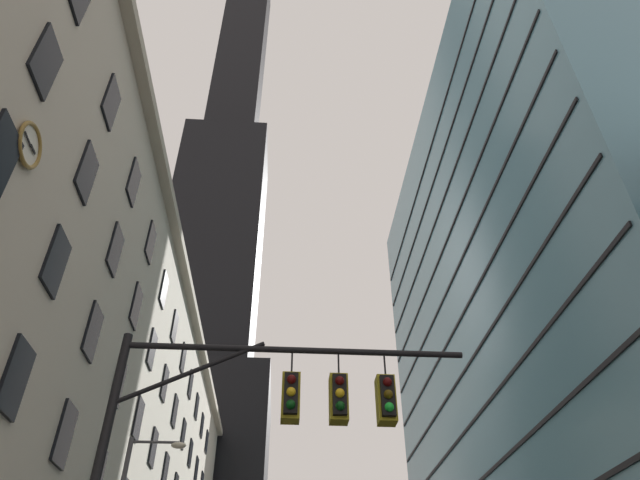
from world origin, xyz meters
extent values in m
cube|color=beige|center=(-18.85, 28.51, 12.90)|extent=(15.70, 69.02, 25.79)
cube|color=#B2A893|center=(-10.75, 28.51, 25.09)|extent=(0.70, 69.02, 0.60)
cube|color=black|center=(-10.95, 8.00, 8.20)|extent=(0.14, 1.40, 2.20)
cube|color=black|center=(-10.95, 13.00, 8.20)|extent=(0.14, 1.40, 2.20)
cube|color=black|center=(-10.95, 18.00, 8.20)|extent=(0.14, 1.40, 2.20)
cube|color=black|center=(-10.95, 3.00, 12.40)|extent=(0.14, 1.40, 2.20)
cube|color=black|center=(-10.95, 8.00, 12.40)|extent=(0.14, 1.40, 2.20)
cube|color=black|center=(-10.95, 13.00, 12.40)|extent=(0.14, 1.40, 2.20)
cube|color=black|center=(-10.95, 18.00, 12.40)|extent=(0.14, 1.40, 2.20)
cube|color=black|center=(-10.95, 23.00, 12.40)|extent=(0.14, 1.40, 2.20)
cube|color=black|center=(-10.95, 28.00, 12.40)|extent=(0.14, 1.40, 2.20)
cube|color=black|center=(-10.95, 33.00, 12.40)|extent=(0.14, 1.40, 2.20)
cube|color=black|center=(-10.95, 3.00, 16.60)|extent=(0.14, 1.40, 2.20)
cube|color=black|center=(-10.95, 8.00, 16.60)|extent=(0.14, 1.40, 2.20)
cube|color=black|center=(-10.95, 13.00, 16.60)|extent=(0.14, 1.40, 2.20)
cube|color=black|center=(-10.95, 18.00, 16.60)|extent=(0.14, 1.40, 2.20)
cube|color=black|center=(-10.95, 23.00, 16.60)|extent=(0.14, 1.40, 2.20)
cube|color=black|center=(-10.95, 28.00, 16.60)|extent=(0.14, 1.40, 2.20)
cube|color=black|center=(-10.95, 33.00, 16.60)|extent=(0.14, 1.40, 2.20)
cube|color=black|center=(-10.95, 38.00, 16.60)|extent=(0.14, 1.40, 2.20)
cube|color=black|center=(-10.95, 43.00, 16.60)|extent=(0.14, 1.40, 2.20)
cube|color=black|center=(-10.95, 48.00, 16.60)|extent=(0.14, 1.40, 2.20)
cube|color=black|center=(-10.95, 8.00, 20.80)|extent=(0.14, 1.40, 2.20)
cube|color=black|center=(-10.95, 13.00, 20.80)|extent=(0.14, 1.40, 2.20)
cube|color=black|center=(-10.95, 18.00, 20.80)|extent=(0.14, 1.40, 2.20)
cube|color=black|center=(-10.95, 23.00, 20.80)|extent=(0.14, 1.40, 2.20)
cube|color=black|center=(-10.95, 28.00, 20.80)|extent=(0.14, 1.40, 2.20)
cube|color=black|center=(-10.95, 33.00, 20.80)|extent=(0.14, 1.40, 2.20)
cube|color=black|center=(-10.95, 38.00, 20.80)|extent=(0.14, 1.40, 2.20)
cube|color=black|center=(-10.95, 43.00, 20.80)|extent=(0.14, 1.40, 2.20)
cube|color=black|center=(-10.95, 48.00, 20.80)|extent=(0.14, 1.40, 2.20)
cube|color=black|center=(-10.95, 53.00, 20.80)|extent=(0.14, 1.40, 2.20)
torus|color=olive|center=(-10.88, 3.93, 13.78)|extent=(0.13, 1.46, 1.46)
cylinder|color=silver|center=(-10.92, 3.93, 13.78)|extent=(0.05, 1.26, 1.26)
cube|color=black|center=(-10.85, 4.10, 13.79)|extent=(0.03, 0.37, 0.09)
cube|color=black|center=(-10.85, 3.67, 13.76)|extent=(0.03, 0.56, 0.10)
cube|color=black|center=(-16.41, 75.07, 61.81)|extent=(15.97, 15.97, 52.05)
cube|color=black|center=(-16.41, 75.07, 120.36)|extent=(10.27, 10.27, 65.06)
cube|color=teal|center=(19.29, 32.29, 25.42)|extent=(16.59, 47.84, 50.84)
cube|color=black|center=(10.96, 32.29, 12.00)|extent=(0.12, 46.84, 0.24)
cube|color=black|center=(10.96, 32.29, 16.00)|extent=(0.12, 46.84, 0.24)
cube|color=black|center=(10.96, 32.29, 20.00)|extent=(0.12, 46.84, 0.24)
cube|color=black|center=(10.96, 32.29, 24.00)|extent=(0.12, 46.84, 0.24)
cube|color=black|center=(10.96, 32.29, 28.00)|extent=(0.12, 46.84, 0.24)
cube|color=black|center=(10.96, 32.29, 32.00)|extent=(0.12, 46.84, 0.24)
cube|color=black|center=(10.96, 32.29, 36.00)|extent=(0.12, 46.84, 0.24)
cube|color=black|center=(10.96, 32.29, 40.00)|extent=(0.12, 46.84, 0.24)
cube|color=black|center=(10.96, 32.29, 44.00)|extent=(0.12, 46.84, 0.24)
cylinder|color=black|center=(-2.77, 3.34, 7.04)|extent=(7.57, 0.14, 0.14)
cylinder|color=black|center=(-5.04, 3.34, 6.44)|extent=(3.11, 0.10, 1.57)
cylinder|color=black|center=(-2.86, 3.34, 6.74)|extent=(0.04, 0.04, 0.60)
cube|color=black|center=(-2.86, 3.34, 5.99)|extent=(0.30, 0.30, 0.90)
cube|color=olive|center=(-2.86, 3.51, 5.99)|extent=(0.40, 0.40, 1.04)
sphere|color=#450808|center=(-2.86, 3.18, 6.27)|extent=(0.20, 0.20, 0.20)
sphere|color=yellow|center=(-2.86, 3.18, 5.99)|extent=(0.20, 0.20, 0.20)
sphere|color=#083D10|center=(-2.86, 3.18, 5.71)|extent=(0.20, 0.20, 0.20)
cylinder|color=black|center=(-1.82, 3.34, 6.74)|extent=(0.04, 0.04, 0.60)
cube|color=black|center=(-1.82, 3.34, 5.99)|extent=(0.30, 0.30, 0.90)
cube|color=olive|center=(-1.82, 3.51, 5.99)|extent=(0.40, 0.40, 1.04)
sphere|color=#450808|center=(-1.82, 3.18, 6.27)|extent=(0.20, 0.20, 0.20)
sphere|color=yellow|center=(-1.82, 3.18, 5.99)|extent=(0.20, 0.20, 0.20)
sphere|color=#083D10|center=(-1.82, 3.18, 5.71)|extent=(0.20, 0.20, 0.20)
cylinder|color=black|center=(-0.78, 3.34, 6.74)|extent=(0.04, 0.04, 0.60)
cube|color=black|center=(-0.78, 3.34, 5.99)|extent=(0.30, 0.30, 0.90)
cube|color=olive|center=(-0.78, 3.51, 5.99)|extent=(0.40, 0.40, 1.04)
sphere|color=#450808|center=(-0.78, 3.18, 6.27)|extent=(0.20, 0.20, 0.20)
sphere|color=#4B3A08|center=(-0.78, 3.18, 5.99)|extent=(0.20, 0.20, 0.20)
sphere|color=green|center=(-0.78, 3.18, 5.71)|extent=(0.20, 0.20, 0.20)
cylinder|color=#47474C|center=(-7.79, 13.67, 8.20)|extent=(1.79, 0.10, 0.10)
ellipsoid|color=#EFE5C6|center=(-6.90, 13.67, 8.10)|extent=(0.56, 0.32, 0.24)
camera|label=1|loc=(-3.02, -8.35, 1.23)|focal=31.91mm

